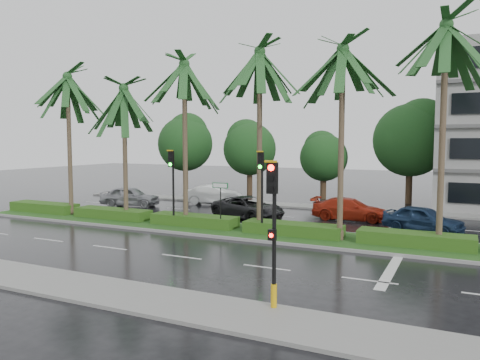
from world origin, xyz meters
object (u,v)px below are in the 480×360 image
at_px(car_darkgrey, 248,208).
at_px(car_blue, 423,219).
at_px(car_silver, 130,196).
at_px(car_white, 213,195).
at_px(signal_near, 273,228).
at_px(street_sign, 220,194).
at_px(car_red, 350,209).
at_px(signal_median_left, 172,177).

height_order(car_darkgrey, car_blue, car_blue).
relative_size(car_silver, car_white, 1.00).
distance_m(signal_near, car_blue, 15.16).
relative_size(street_sign, car_darkgrey, 0.51).
distance_m(car_white, car_darkgrey, 7.43).
xyz_separation_m(car_silver, car_red, (16.58, 1.10, -0.07)).
distance_m(signal_median_left, car_white, 10.75).
bearing_deg(car_blue, car_white, 91.25).
height_order(signal_near, car_blue, signal_near).
distance_m(car_silver, car_white, 6.41).
height_order(signal_near, car_white, signal_near).
height_order(signal_near, signal_median_left, signal_median_left).
relative_size(signal_median_left, car_white, 0.97).
height_order(signal_median_left, car_blue, signal_median_left).
xyz_separation_m(car_red, car_blue, (4.50, -2.28, 0.03)).
distance_m(signal_median_left, car_darkgrey, 6.01).
relative_size(street_sign, car_red, 0.54).
distance_m(signal_near, car_white, 23.71).
bearing_deg(car_red, car_white, 74.86).
height_order(signal_median_left, car_red, signal_median_left).
relative_size(signal_median_left, car_darkgrey, 0.85).
bearing_deg(signal_near, car_red, 95.03).
relative_size(car_darkgrey, car_blue, 1.20).
bearing_deg(signal_median_left, car_silver, 142.31).
bearing_deg(car_silver, car_red, -101.58).
bearing_deg(car_darkgrey, signal_median_left, 173.84).
relative_size(signal_median_left, car_blue, 1.02).
relative_size(signal_median_left, car_silver, 0.97).
distance_m(street_sign, car_silver, 12.70).
xyz_separation_m(car_silver, car_blue, (21.08, -1.18, -0.04)).
relative_size(signal_near, car_blue, 1.02).
bearing_deg(car_red, street_sign, 140.81).
bearing_deg(street_sign, signal_median_left, -176.53).
bearing_deg(car_silver, signal_median_left, -143.07).
bearing_deg(car_blue, car_darkgrey, 109.13).
height_order(street_sign, car_darkgrey, street_sign).
distance_m(signal_near, street_sign, 12.11).
distance_m(car_silver, car_darkgrey, 10.60).
xyz_separation_m(signal_median_left, car_white, (-2.95, 10.09, -2.26)).
relative_size(car_silver, car_darkgrey, 0.88).
bearing_deg(car_red, car_silver, 92.14).
height_order(signal_median_left, street_sign, signal_median_left).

